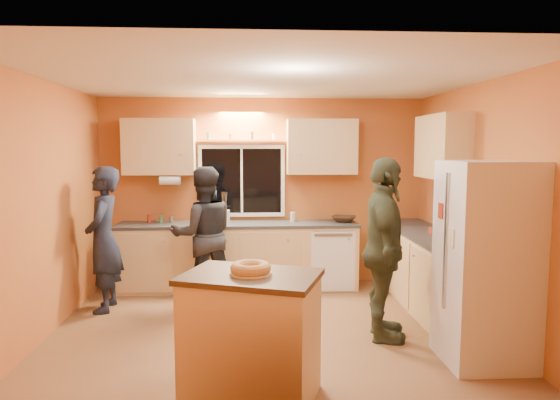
{
  "coord_description": "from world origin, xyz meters",
  "views": [
    {
      "loc": [
        -0.19,
        -5.0,
        1.91
      ],
      "look_at": [
        0.14,
        0.4,
        1.35
      ],
      "focal_mm": 32.0,
      "sensor_mm": 36.0,
      "label": 1
    }
  ],
  "objects": [
    {
      "name": "ground",
      "position": [
        0.0,
        0.0,
        0.0
      ],
      "size": [
        4.5,
        4.5,
        0.0
      ],
      "primitive_type": "plane",
      "color": "brown",
      "rests_on": "ground"
    },
    {
      "name": "room_shell",
      "position": [
        0.12,
        0.41,
        1.62
      ],
      "size": [
        4.54,
        4.04,
        2.61
      ],
      "color": "#B3532D",
      "rests_on": "ground"
    },
    {
      "name": "back_counter",
      "position": [
        0.01,
        1.7,
        0.45
      ],
      "size": [
        4.23,
        0.62,
        0.9
      ],
      "color": "tan",
      "rests_on": "ground"
    },
    {
      "name": "right_counter",
      "position": [
        1.95,
        0.5,
        0.45
      ],
      "size": [
        0.62,
        1.84,
        0.9
      ],
      "color": "tan",
      "rests_on": "ground"
    },
    {
      "name": "refrigerator",
      "position": [
        1.89,
        -0.8,
        0.9
      ],
      "size": [
        0.72,
        0.7,
        1.8
      ],
      "primitive_type": "cube",
      "color": "silver",
      "rests_on": "ground"
    },
    {
      "name": "island",
      "position": [
        -0.19,
        -1.32,
        0.49
      ],
      "size": [
        1.17,
        0.98,
        0.97
      ],
      "rotation": [
        0.0,
        0.0,
        -0.35
      ],
      "color": "tan",
      "rests_on": "ground"
    },
    {
      "name": "bundt_pastry",
      "position": [
        -0.19,
        -1.32,
        1.01
      ],
      "size": [
        0.31,
        0.31,
        0.09
      ],
      "primitive_type": "torus",
      "color": "tan",
      "rests_on": "island"
    },
    {
      "name": "person_left",
      "position": [
        -1.9,
        0.87,
        0.85
      ],
      "size": [
        0.45,
        0.64,
        1.7
      ],
      "primitive_type": "imported",
      "rotation": [
        0.0,
        0.0,
        -1.51
      ],
      "color": "black",
      "rests_on": "ground"
    },
    {
      "name": "person_center",
      "position": [
        -0.77,
        1.15,
        0.84
      ],
      "size": [
        0.94,
        0.81,
        1.68
      ],
      "primitive_type": "imported",
      "rotation": [
        0.0,
        0.0,
        3.38
      ],
      "color": "black",
      "rests_on": "ground"
    },
    {
      "name": "person_right",
      "position": [
        1.13,
        -0.22,
        0.91
      ],
      "size": [
        0.62,
        1.13,
        1.82
      ],
      "primitive_type": "imported",
      "rotation": [
        0.0,
        0.0,
        1.4
      ],
      "color": "#303220",
      "rests_on": "ground"
    },
    {
      "name": "mixing_bowl",
      "position": [
        1.1,
        1.71,
        0.94
      ],
      "size": [
        0.44,
        0.44,
        0.08
      ],
      "primitive_type": "imported",
      "rotation": [
        0.0,
        0.0,
        -0.41
      ],
      "color": "#322010",
      "rests_on": "back_counter"
    },
    {
      "name": "utensil_crock",
      "position": [
        -0.53,
        1.74,
        0.99
      ],
      "size": [
        0.14,
        0.14,
        0.17
      ],
      "primitive_type": "cylinder",
      "color": "beige",
      "rests_on": "back_counter"
    },
    {
      "name": "potted_plant",
      "position": [
        1.94,
        0.05,
        1.05
      ],
      "size": [
        0.33,
        0.31,
        0.29
      ],
      "primitive_type": "imported",
      "rotation": [
        0.0,
        0.0,
        -0.36
      ],
      "color": "gray",
      "rests_on": "right_counter"
    },
    {
      "name": "red_box",
      "position": [
        2.02,
        0.71,
        0.94
      ],
      "size": [
        0.16,
        0.12,
        0.07
      ],
      "primitive_type": "cube",
      "rotation": [
        0.0,
        0.0,
        0.0
      ],
      "color": "maroon",
      "rests_on": "right_counter"
    }
  ]
}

